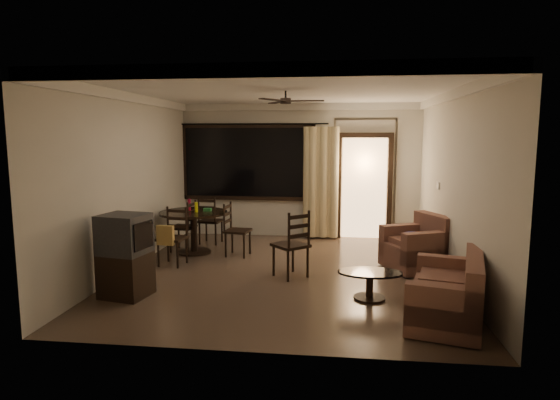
# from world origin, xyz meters

# --- Properties ---
(ground) EXTENTS (5.50, 5.50, 0.00)m
(ground) POSITION_xyz_m (0.00, 0.00, 0.00)
(ground) COLOR #7F6651
(ground) RESTS_ON ground
(room_shell) EXTENTS (5.50, 6.70, 5.50)m
(room_shell) POSITION_xyz_m (0.59, 1.77, 1.83)
(room_shell) COLOR beige
(room_shell) RESTS_ON ground
(dining_table) EXTENTS (1.23, 1.23, 0.99)m
(dining_table) POSITION_xyz_m (-1.80, 1.07, 0.60)
(dining_table) COLOR black
(dining_table) RESTS_ON ground
(dining_chair_west) EXTENTS (0.47, 0.47, 0.95)m
(dining_chair_west) POSITION_xyz_m (-2.04, 1.18, 0.28)
(dining_chair_west) COLOR black
(dining_chair_west) RESTS_ON ground
(dining_chair_east) EXTENTS (0.47, 0.47, 0.95)m
(dining_chair_east) POSITION_xyz_m (-0.97, 0.97, 0.28)
(dining_chair_east) COLOR black
(dining_chair_east) RESTS_ON ground
(dining_chair_south) EXTENTS (0.47, 0.52, 0.95)m
(dining_chair_south) POSITION_xyz_m (-1.91, 0.22, 0.31)
(dining_chair_south) COLOR black
(dining_chair_south) RESTS_ON ground
(dining_chair_north) EXTENTS (0.47, 0.47, 0.95)m
(dining_chair_north) POSITION_xyz_m (-1.70, 1.85, 0.28)
(dining_chair_north) COLOR black
(dining_chair_north) RESTS_ON ground
(tv_cabinet) EXTENTS (0.67, 0.62, 1.11)m
(tv_cabinet) POSITION_xyz_m (-2.00, -1.32, 0.56)
(tv_cabinet) COLOR black
(tv_cabinet) RESTS_ON ground
(sofa) EXTENTS (1.11, 1.59, 0.77)m
(sofa) POSITION_xyz_m (2.10, -1.68, 0.31)
(sofa) COLOR #4A2C22
(sofa) RESTS_ON ground
(armchair) EXTENTS (1.13, 1.13, 0.86)m
(armchair) POSITION_xyz_m (2.10, 0.46, 0.36)
(armchair) COLOR #4A2C22
(armchair) RESTS_ON ground
(coffee_table) EXTENTS (0.84, 0.51, 0.37)m
(coffee_table) POSITION_xyz_m (1.23, -1.05, 0.25)
(coffee_table) COLOR black
(coffee_table) RESTS_ON ground
(side_chair) EXTENTS (0.65, 0.65, 1.03)m
(side_chair) POSITION_xyz_m (0.11, -0.20, 0.31)
(side_chair) COLOR black
(side_chair) RESTS_ON ground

